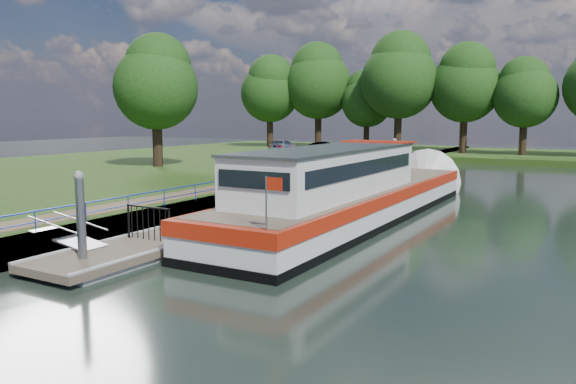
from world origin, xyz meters
The scene contains 17 objects.
ground centered at (0.00, 0.00, 0.00)m, with size 160.00×160.00×0.00m, color black.
riverbank centered at (-18.00, 15.00, 0.39)m, with size 32.00×90.00×0.78m, color #244012.
bank_edge centered at (-2.55, 15.00, 0.39)m, with size 1.10×90.00×0.78m, color #473D2D.
footpath centered at (-4.40, 8.00, 0.80)m, with size 1.60×40.00×0.05m, color brown.
carpark centered at (-11.00, 38.00, 0.81)m, with size 14.00×12.00×0.06m, color black.
blue_fence centered at (-2.75, 3.00, 1.31)m, with size 0.04×18.04×0.72m.
pontoon centered at (0.00, 13.00, 0.18)m, with size 2.50×30.00×0.56m.
mooring_piles centered at (0.00, 13.00, 1.28)m, with size 0.30×27.30×3.55m.
gangway centered at (-1.85, 0.50, 0.63)m, with size 2.58×1.00×0.92m.
gate_panel centered at (0.00, 2.20, 1.15)m, with size 1.85×0.05×1.15m.
barge centered at (3.60, 11.48, 1.09)m, with size 4.36×21.15×4.78m.
horizon_trees centered at (-1.61, 48.68, 7.95)m, with size 54.38×10.03×12.87m.
bank_tree_a centered at (-15.99, 20.08, 7.02)m, with size 6.12×6.12×9.72m.
car_a centered at (-7.71, 34.92, 1.45)m, with size 1.44×3.58×1.22m, color #999999.
car_b centered at (-9.66, 35.28, 1.48)m, with size 1.36×3.90×1.29m, color #999999.
car_c centered at (-15.32, 37.27, 1.48)m, with size 1.80×4.43×1.29m, color #999999.
car_d centered at (-7.65, 40.73, 1.38)m, with size 1.82×3.94×1.09m, color #999999.
Camera 1 is at (13.01, -11.28, 4.49)m, focal length 35.00 mm.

